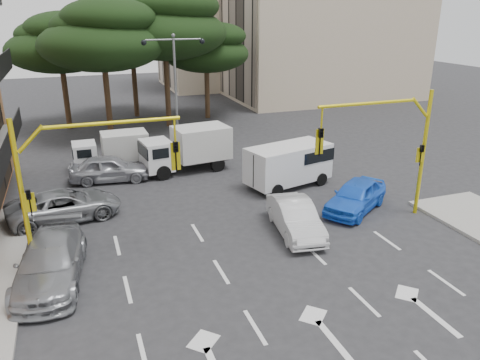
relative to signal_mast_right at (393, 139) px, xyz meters
The scene contains 20 objects.
ground 8.08m from the signal_mast_right, 163.69° to the right, with size 120.00×120.00×0.00m, color #28282B.
median_strip 16.03m from the signal_mast_right, 115.91° to the left, with size 1.40×6.00×0.15m, color gray.
apartment_beige_near 33.22m from the signal_mast_right, 66.34° to the left, with size 20.20×12.15×18.70m.
apartment_beige_far 42.69m from the signal_mast_right, 81.67° to the left, with size 16.20×12.15×16.70m.
pine_left_near 22.98m from the signal_mast_right, 118.29° to the left, with size 9.15×9.15×10.23m.
pine_center 23.13m from the signal_mast_right, 104.66° to the left, with size 9.98×9.98×11.16m.
pine_left_far 27.79m from the signal_mast_right, 119.84° to the left, with size 8.32×8.32×9.30m.
pine_right 24.14m from the signal_mast_right, 94.17° to the left, with size 7.49×7.49×8.37m.
pine_back 28.30m from the signal_mast_right, 106.03° to the left, with size 9.15×9.15×10.23m.
signal_mast_right is the anchor object (origin of this frame).
signal_mast_left 13.61m from the signal_mast_right, behind, with size 5.79×0.37×6.00m.
street_lamp_center 15.65m from the signal_mast_right, 115.91° to the left, with size 4.16×0.36×7.77m.
car_white_hatch 5.67m from the signal_mast_right, behind, with size 1.55×4.44×1.46m, color silver.
car_blue_compact 3.47m from the signal_mast_right, 121.98° to the left, with size 1.79×4.46×1.52m, color blue.
car_silver_wagon 15.13m from the signal_mast_right, behind, with size 2.19×5.39×1.56m, color gray.
car_silver_cross_a 15.46m from the signal_mast_right, 160.67° to the left, with size 2.37×5.14×1.43m, color gray.
car_silver_cross_b 15.60m from the signal_mast_right, 140.55° to the left, with size 1.81×4.50×1.53m, color #A7A9B0.
van_white 6.63m from the signal_mast_right, 113.98° to the left, with size 2.16×4.76×2.38m, color white, non-canonical shape.
box_truck_a 16.81m from the signal_mast_right, 133.59° to the left, with size 1.92×4.56×2.25m, color white, non-canonical shape.
box_truck_b 12.60m from the signal_mast_right, 125.47° to the left, with size 2.27×5.41×2.66m, color white, non-canonical shape.
Camera 1 is at (-6.58, -14.79, 9.39)m, focal length 35.00 mm.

